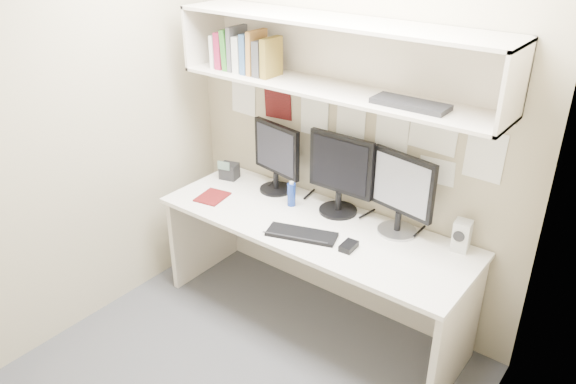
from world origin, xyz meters
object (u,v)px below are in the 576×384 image
Objects in this scene: desk at (313,272)px; monitor_right at (401,191)px; speaker at (462,236)px; desk_phone at (229,171)px; monitor_center at (340,172)px; keyboard at (302,234)px; maroon_notebook at (212,197)px; monitor_left at (276,155)px.

desk is 0.81m from monitor_right.
speaker reaches higher than desk.
desk is at bearing -25.10° from desk_phone.
desk is 0.96m from desk_phone.
monitor_right is at bearing -0.21° from monitor_center.
monitor_center is 1.24× the size of keyboard.
maroon_notebook is at bearing -152.89° from monitor_right.
maroon_notebook is at bearing -169.49° from desk.
monitor_right is 0.63m from keyboard.
monitor_right is (0.42, 0.00, -0.01)m from monitor_center.
maroon_notebook is 1.43× the size of desk_phone.
maroon_notebook is at bearing -155.47° from monitor_center.
monitor_left is at bearing -169.56° from monitor_right.
keyboard is 2.82× the size of desk_phone.
monitor_center is at bearing 10.13° from monitor_left.
monitor_right is 2.72× the size of speaker.
monitor_left is 0.96× the size of monitor_right.
monitor_right is 2.37× the size of maroon_notebook.
monitor_right reaches higher than keyboard.
desk_phone is at bearing -176.29° from monitor_center.
monitor_right is at bearing 25.72° from desk.
keyboard is at bearing -127.22° from monitor_right.
speaker is at bearing 3.66° from maroon_notebook.
maroon_notebook reaches higher than desk.
monitor_right reaches higher than speaker.
monitor_left is 0.51m from maroon_notebook.
monitor_center is 0.42m from monitor_right.
speaker is (1.29, 0.03, -0.17)m from monitor_left.
monitor_right is at bearing 10.14° from monitor_left.
maroon_notebook is (-1.56, -0.39, -0.09)m from speaker.
maroon_notebook is at bearing -173.45° from speaker.
keyboard is 0.76m from maroon_notebook.
maroon_notebook is (-0.27, -0.35, -0.25)m from monitor_left.
monitor_center is 1.04× the size of monitor_right.
maroon_notebook is (-0.76, 0.03, -0.00)m from keyboard.
speaker is 1.61m from maroon_notebook.
desk_phone is (-0.12, 0.29, 0.05)m from maroon_notebook.
keyboard is at bearing -27.95° from monitor_left.
maroon_notebook is at bearing -116.76° from monitor_left.
desk_phone is at bearing 169.41° from desk.
desk_phone reaches higher than keyboard.
monitor_center reaches higher than desk_phone.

